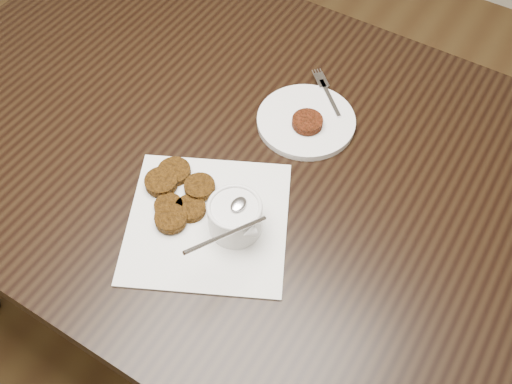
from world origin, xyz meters
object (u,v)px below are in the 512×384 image
at_px(sauce_ramekin, 234,206).
at_px(plate_with_patty, 306,119).
at_px(table, 247,245).
at_px(napkin, 208,222).

bearing_deg(sauce_ramekin, plate_with_patty, 93.02).
height_order(table, plate_with_patty, plate_with_patty).
distance_m(table, sauce_ramekin, 0.48).
height_order(table, napkin, napkin).
height_order(napkin, plate_with_patty, plate_with_patty).
distance_m(napkin, sauce_ramekin, 0.09).
bearing_deg(sauce_ramekin, table, 117.48).
distance_m(table, plate_with_patty, 0.41).
bearing_deg(sauce_ramekin, napkin, -161.98).
bearing_deg(table, napkin, -78.48).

